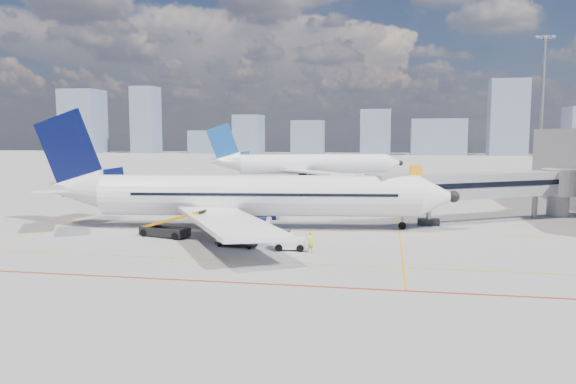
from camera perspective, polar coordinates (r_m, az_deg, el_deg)
name	(u,v)px	position (r m, az deg, el deg)	size (l,w,h in m)	color
ground	(236,244)	(48.71, -5.32, -5.28)	(420.00, 420.00, 0.00)	gray
apron_markings	(216,253)	(45.20, -7.36, -6.20)	(90.00, 35.12, 0.01)	orange
jet_bridge	(489,187)	(64.08, 19.72, 0.52)	(23.55, 15.78, 6.30)	#919599
floodlight_mast_ne	(542,108)	(104.16, 24.38, 7.81)	(3.20, 0.61, 25.45)	slate
distant_skyline	(329,129)	(237.30, 4.16, 6.45)	(254.69, 15.39, 30.16)	gray
main_aircraft	(241,196)	(56.11, -4.78, -0.43)	(42.15, 36.63, 12.34)	white
second_aircraft	(306,164)	(110.49, 1.79, 2.85)	(38.16, 32.54, 11.44)	white
baggage_tug	(289,241)	(45.91, 0.06, -4.95)	(2.47, 1.60, 1.65)	white
cargo_dolly	(237,234)	(47.55, -5.17, -4.26)	(3.73, 2.14, 1.93)	black
belt_loader	(166,229)	(52.75, -12.27, -3.72)	(6.81, 3.31, 2.74)	black
ramp_worker	(311,242)	(44.89, 2.34, -5.12)	(0.63, 0.41, 1.73)	#D3DE17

